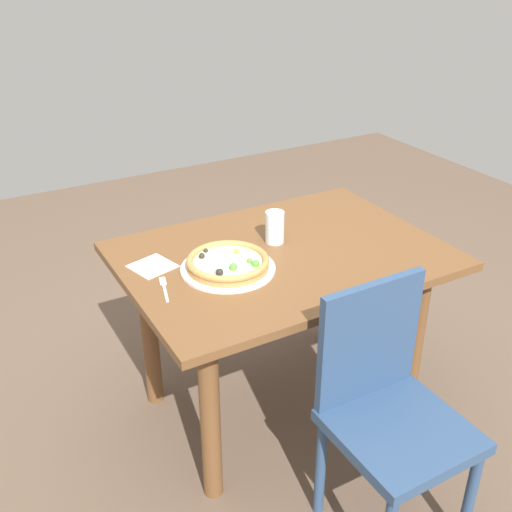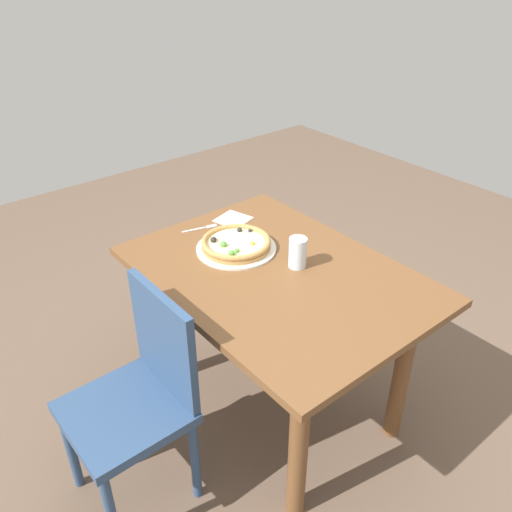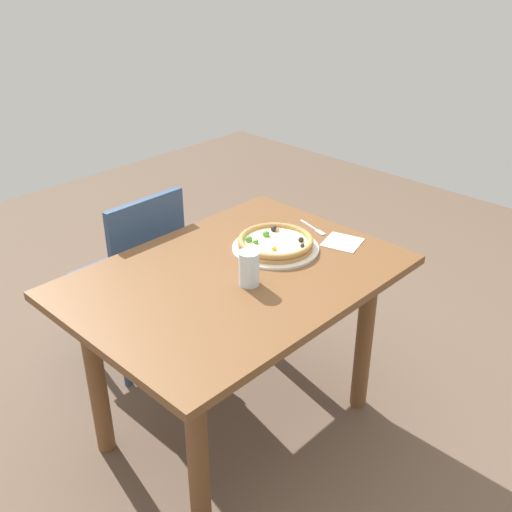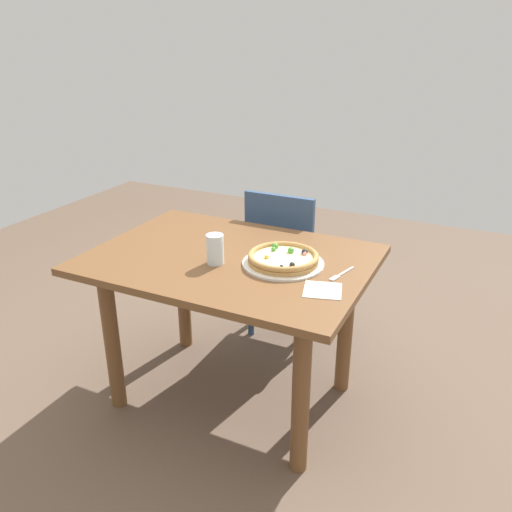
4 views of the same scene
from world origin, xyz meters
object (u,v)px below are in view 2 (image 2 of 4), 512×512
at_px(dining_table, 276,297).
at_px(pizza, 236,243).
at_px(chair_near, 140,395).
at_px(drinking_glass, 298,252).
at_px(napkin, 233,219).
at_px(fork, 203,228).
at_px(plate, 236,248).

distance_m(dining_table, pizza, 0.29).
distance_m(dining_table, chair_near, 0.66).
xyz_separation_m(dining_table, drinking_glass, (0.02, 0.09, 0.19)).
bearing_deg(napkin, pizza, -34.47).
height_order(drinking_glass, napkin, drinking_glass).
distance_m(fork, drinking_glass, 0.52).
bearing_deg(fork, drinking_glass, -61.99).
height_order(chair_near, plate, chair_near).
bearing_deg(pizza, plate, 80.87).
xyz_separation_m(dining_table, chair_near, (-0.00, -0.65, -0.13)).
bearing_deg(drinking_glass, fork, -167.14).
height_order(pizza, fork, pizza).
xyz_separation_m(dining_table, pizza, (-0.24, -0.02, 0.15)).
bearing_deg(chair_near, pizza, -69.08).
distance_m(drinking_glass, napkin, 0.49).
height_order(dining_table, drinking_glass, drinking_glass).
bearing_deg(drinking_glass, dining_table, -101.68).
relative_size(chair_near, drinking_glass, 6.85).
relative_size(pizza, drinking_glass, 2.33).
distance_m(pizza, drinking_glass, 0.29).
distance_m(plate, fork, 0.25).
xyz_separation_m(pizza, fork, (-0.25, -0.00, -0.03)).
bearing_deg(drinking_glass, plate, -156.93).
xyz_separation_m(chair_near, pizza, (-0.24, 0.63, 0.29)).
bearing_deg(fork, napkin, 8.48).
relative_size(pizza, fork, 1.81).
distance_m(pizza, fork, 0.25).
xyz_separation_m(plate, fork, (-0.25, -0.00, -0.00)).
distance_m(chair_near, pizza, 0.73).
distance_m(chair_near, drinking_glass, 0.80).
height_order(dining_table, chair_near, chair_near).
height_order(plate, fork, plate).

